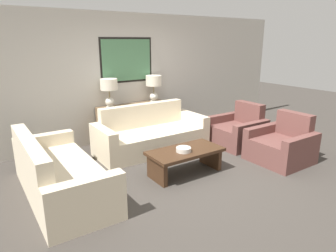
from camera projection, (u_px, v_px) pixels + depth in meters
name	position (u px, v px, depth m)	size (l,w,h in m)	color
ground_plane	(195.00, 175.00, 4.85)	(20.00, 20.00, 0.00)	#3D3833
back_wall	(126.00, 78.00, 6.39)	(8.57, 0.12, 2.65)	beige
console_table	(134.00, 123.00, 6.43)	(1.53, 0.39, 0.79)	brown
table_lamp_left	(109.00, 88.00, 5.93)	(0.34, 0.34, 0.58)	silver
table_lamp_right	(154.00, 84.00, 6.49)	(0.34, 0.34, 0.58)	silver
couch_by_back_wall	(151.00, 136.00, 5.89)	(2.17, 0.92, 0.87)	beige
couch_by_side	(58.00, 176.00, 4.14)	(0.92, 2.17, 0.87)	beige
coffee_table	(185.00, 156.00, 4.83)	(1.21, 0.61, 0.41)	#3D2616
decorative_bowl	(184.00, 150.00, 4.71)	(0.24, 0.24, 0.07)	beige
armchair_near_back_wall	(237.00, 131.00, 6.20)	(0.92, 0.95, 0.85)	brown
armchair_near_camera	(281.00, 146.00, 5.35)	(0.92, 0.95, 0.85)	brown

